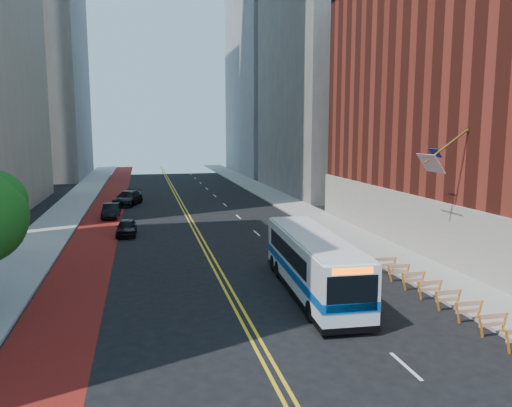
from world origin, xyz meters
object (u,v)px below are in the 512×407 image
object	(u,v)px
car_b	(111,211)
transit_bus	(312,263)
car_c	(128,198)
car_a	(126,227)

from	to	relation	value
car_b	transit_bus	bearing A→B (deg)	-62.22
transit_bus	car_c	distance (m)	35.23
car_a	car_c	bearing A→B (deg)	92.76
car_b	car_c	world-z (taller)	car_c
transit_bus	car_c	bearing A→B (deg)	110.06
transit_bus	car_c	world-z (taller)	transit_bus
transit_bus	car_c	xyz separation A→B (m)	(-10.13, 33.74, -0.85)
car_a	car_c	size ratio (longest dim) A/B	0.70
transit_bus	car_c	size ratio (longest dim) A/B	2.11
car_a	car_b	bearing A→B (deg)	102.62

